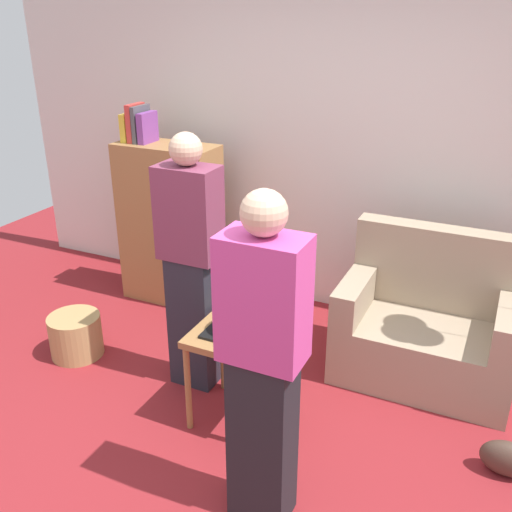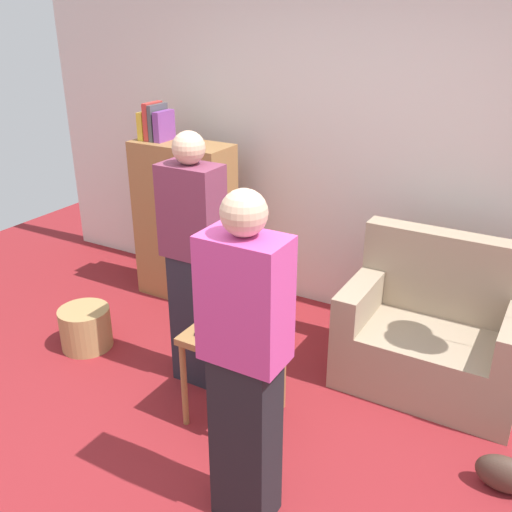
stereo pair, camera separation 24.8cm
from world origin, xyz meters
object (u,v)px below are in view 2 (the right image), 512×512
Objects in this scene: bookshelf at (184,220)px; side_table at (234,344)px; handbag at (504,474)px; person_blowing_candles at (194,262)px; wicker_basket at (86,328)px; person_holding_cake at (245,367)px; couch at (434,335)px; birthday_cake at (234,323)px.

bookshelf is 2.69× the size of side_table.
bookshelf is at bearing 160.14° from handbag.
person_blowing_candles is 5.82× the size of handbag.
side_table reaches higher than wicker_basket.
person_holding_cake reaches higher than bookshelf.
birthday_cake is (-0.91, -0.93, 0.30)m from couch.
bookshelf is at bearing -36.82° from person_holding_cake.
person_holding_cake is at bearing -53.77° from birthday_cake.
side_table is 1.38m from wicker_basket.
birthday_cake is 0.74m from person_holding_cake.
person_blowing_candles is at bearing -151.45° from couch.
person_blowing_candles is 2.03m from handbag.
couch is 3.93× the size of handbag.
couch is 0.67× the size of person_blowing_candles.
person_holding_cake is (-0.49, -1.51, 0.49)m from couch.
person_blowing_candles is (-1.33, -0.72, 0.49)m from couch.
birthday_cake is at bearing -173.01° from handbag.
birthday_cake reaches higher than wicker_basket.
couch is 1.66m from person_holding_cake.
birthday_cake is (-0.00, 0.00, 0.14)m from side_table.
birthday_cake is 0.20× the size of person_holding_cake.
wicker_basket is (-1.33, 0.11, -0.49)m from birthday_cake.
handbag is at bearing 6.99° from birthday_cake.
birthday_cake is 1.42m from wicker_basket.
bookshelf is 0.97× the size of person_blowing_candles.
person_blowing_candles is 1.00× the size of person_holding_cake.
person_holding_cake reaches higher than couch.
person_blowing_candles is (0.77, -0.93, 0.16)m from bookshelf.
wicker_basket is at bearing -98.00° from bookshelf.
couch is at bearing -97.98° from person_holding_cake.
wicker_basket is (-1.75, 0.69, -0.68)m from person_holding_cake.
wicker_basket is at bearing -179.68° from person_blowing_candles.
handbag is at bearing -6.72° from person_blowing_candles.
side_table is 0.36× the size of person_blowing_candles.
side_table is 2.10× the size of handbag.
couch is 0.67× the size of person_holding_cake.
side_table is at bearing -173.01° from handbag.
person_blowing_candles is (-0.41, 0.21, 0.19)m from birthday_cake.
bookshelf is at bearing 82.00° from wicker_basket.
handbag is (2.81, 0.07, -0.05)m from wicker_basket.
bookshelf reaches higher than handbag.
birthday_cake is at bearing -43.63° from person_holding_cake.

